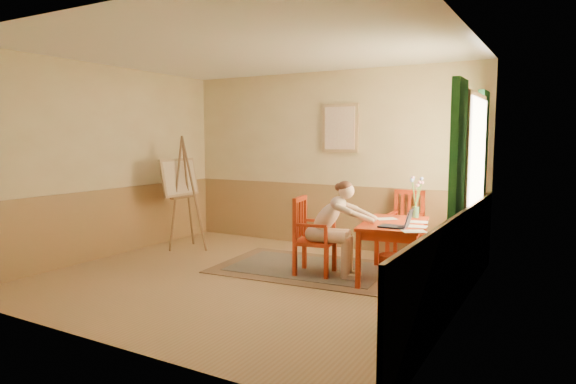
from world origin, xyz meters
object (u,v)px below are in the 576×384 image
Objects in this scene: laptop at (398,224)px; easel at (181,182)px; table at (394,229)px; figure at (333,224)px; chair_left at (311,236)px; chair_back at (406,226)px.

laptop is 0.21× the size of easel.
figure reaches higher than table.
laptop is at bearing -65.63° from table.
table is 0.75m from figure.
laptop is (0.86, -0.09, 0.09)m from figure.
chair_left is 2.59m from easel.
figure is at bearing -7.10° from easel.
table is at bearing -1.40° from easel.
easel is at bearing 171.30° from chair_left.
chair_back reaches higher than table.
figure is (-0.70, -0.26, 0.04)m from table.
chair_back is 0.82× the size of figure.
easel reaches higher than figure.
chair_back is (0.83, 1.37, -0.00)m from chair_left.
chair_left is 0.34m from figure.
easel is at bearing 172.90° from figure.
table is 3.52m from easel.
easel reaches higher than chair_back.
table is 1.29× the size of chair_left.
chair_left is at bearing -8.70° from easel.
table is 1.30× the size of chair_back.
chair_back is 2.61× the size of laptop.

